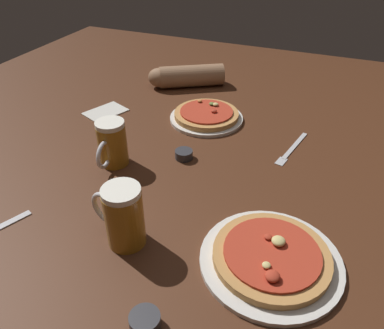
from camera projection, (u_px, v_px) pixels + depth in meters
ground_plane at (192, 174)px, 1.11m from camera, size 2.40×2.40×0.03m
pizza_plate_near at (271, 258)px, 0.81m from camera, size 0.31×0.31×0.05m
pizza_plate_far at (206, 116)px, 1.35m from camera, size 0.26×0.26×0.05m
beer_mug_dark at (112, 144)px, 1.09m from camera, size 0.09×0.14×0.14m
beer_mug_amber at (123, 216)px, 0.83m from camera, size 0.14×0.09×0.15m
ramekin_sauce at (184, 154)px, 1.14m from camera, size 0.05×0.05×0.03m
ramekin_butter at (145, 321)px, 0.68m from camera, size 0.06×0.06×0.03m
napkin_folded at (105, 111)px, 1.40m from camera, size 0.15×0.17×0.01m
fork_left at (292, 149)px, 1.19m from camera, size 0.07×0.22×0.01m
diner_arm at (184, 76)px, 1.57m from camera, size 0.30×0.22×0.09m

